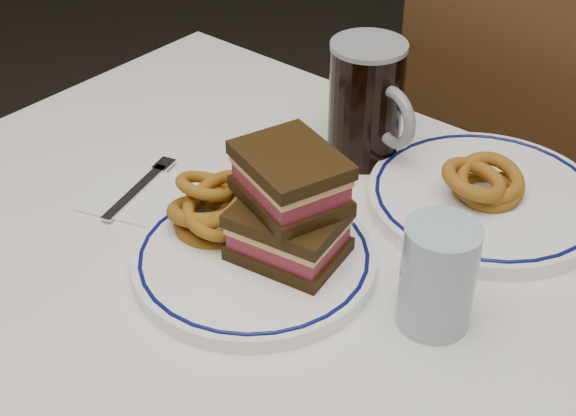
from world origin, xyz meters
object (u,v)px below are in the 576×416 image
Objects in this scene: main_plate at (254,259)px; beer_mug at (367,102)px; reuben_sandwich at (290,205)px; chair_far at (533,161)px; far_plate at (485,197)px.

main_plate is 1.66× the size of beer_mug.
reuben_sandwich is at bearing 51.60° from main_plate.
chair_far is at bearing 90.21° from reuben_sandwich.
chair_far is 3.49× the size of main_plate.
reuben_sandwich reaches higher than far_plate.
beer_mug reaches higher than main_plate.
main_plate is 0.94× the size of far_plate.
main_plate is at bearing -91.76° from chair_far.
reuben_sandwich is 0.50× the size of far_plate.
beer_mug is 0.57× the size of far_plate.
chair_far is at bearing 88.24° from main_plate.
reuben_sandwich is 0.88× the size of beer_mug.
chair_far is 3.28× the size of far_plate.
beer_mug is at bearing -97.67° from chair_far.
far_plate is (0.12, 0.25, -0.07)m from reuben_sandwich.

